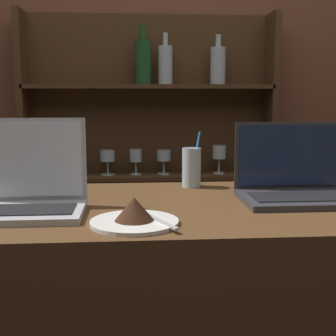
{
  "coord_description": "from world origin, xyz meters",
  "views": [
    {
      "loc": [
        -0.2,
        -0.97,
        1.36
      ],
      "look_at": [
        -0.09,
        0.37,
        1.15
      ],
      "focal_mm": 50.0,
      "sensor_mm": 36.0,
      "label": 1
    }
  ],
  "objects_px": {
    "laptop_near": "(27,191)",
    "cake_plate": "(135,215)",
    "laptop_far": "(295,183)",
    "water_glass": "(192,167)"
  },
  "relations": [
    {
      "from": "laptop_near",
      "to": "cake_plate",
      "type": "relative_size",
      "value": 1.4
    },
    {
      "from": "laptop_near",
      "to": "cake_plate",
      "type": "distance_m",
      "value": 0.32
    },
    {
      "from": "laptop_near",
      "to": "laptop_far",
      "type": "distance_m",
      "value": 0.77
    },
    {
      "from": "cake_plate",
      "to": "water_glass",
      "type": "distance_m",
      "value": 0.5
    },
    {
      "from": "cake_plate",
      "to": "water_glass",
      "type": "height_order",
      "value": "water_glass"
    },
    {
      "from": "cake_plate",
      "to": "water_glass",
      "type": "bearing_deg",
      "value": 66.71
    },
    {
      "from": "laptop_far",
      "to": "cake_plate",
      "type": "relative_size",
      "value": 1.56
    },
    {
      "from": "laptop_far",
      "to": "cake_plate",
      "type": "distance_m",
      "value": 0.54
    },
    {
      "from": "laptop_far",
      "to": "cake_plate",
      "type": "bearing_deg",
      "value": -153.41
    },
    {
      "from": "cake_plate",
      "to": "laptop_far",
      "type": "bearing_deg",
      "value": 26.59
    }
  ]
}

